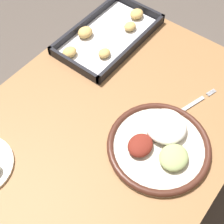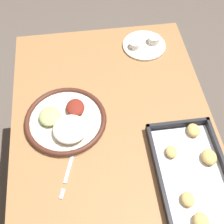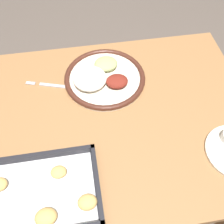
# 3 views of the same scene
# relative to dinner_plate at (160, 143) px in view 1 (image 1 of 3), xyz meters

# --- Properties ---
(ground_plane) EXTENTS (8.00, 8.00, 0.00)m
(ground_plane) POSITION_rel_dinner_plate_xyz_m (-0.01, 0.17, -0.74)
(ground_plane) COLOR #564C44
(dining_table) EXTENTS (0.99, 0.75, 0.73)m
(dining_table) POSITION_rel_dinner_plate_xyz_m (-0.01, 0.17, -0.14)
(dining_table) COLOR olive
(dining_table) RESTS_ON ground_plane
(dinner_plate) EXTENTS (0.30, 0.30, 0.05)m
(dinner_plate) POSITION_rel_dinner_plate_xyz_m (0.00, 0.00, 0.00)
(dinner_plate) COLOR beige
(dinner_plate) RESTS_ON dining_table
(fork) EXTENTS (0.19, 0.07, 0.00)m
(fork) POSITION_rel_dinner_plate_xyz_m (0.18, -0.00, -0.01)
(fork) COLOR #B2B2B7
(fork) RESTS_ON dining_table
(baking_tray) EXTENTS (0.40, 0.23, 0.04)m
(baking_tray) POSITION_rel_dinner_plate_xyz_m (0.26, 0.40, -0.00)
(baking_tray) COLOR black
(baking_tray) RESTS_ON dining_table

